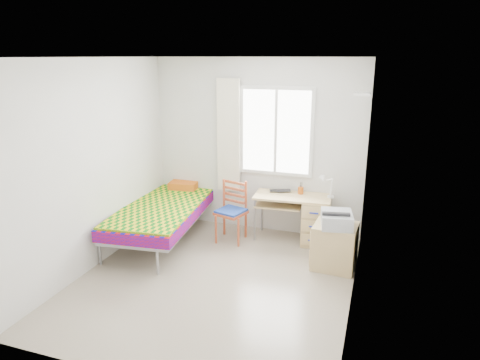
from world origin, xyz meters
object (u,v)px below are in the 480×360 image
cabinet (334,246)px  printer (337,219)px  bed (167,208)px  desk (311,218)px  chair (233,207)px

cabinet → printer: size_ratio=1.18×
bed → desk: 2.11m
chair → cabinet: chair is taller
desk → bed: bearing=-170.1°
printer → chair: bearing=153.1°
chair → desk: bearing=29.9°
chair → printer: chair is taller
bed → cabinet: size_ratio=3.96×
cabinet → bed: bearing=179.9°
chair → printer: bearing=0.3°
desk → cabinet: (0.41, -0.67, -0.08)m
chair → printer: (1.53, -0.45, 0.18)m
bed → printer: (2.47, -0.20, 0.21)m
bed → printer: bearing=-10.7°
bed → desk: bearing=7.9°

